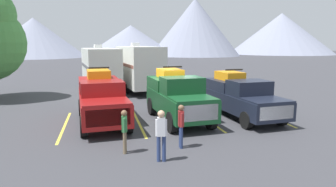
# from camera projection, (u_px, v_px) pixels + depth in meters

# --- Properties ---
(ground_plane) EXTENTS (240.00, 240.00, 0.00)m
(ground_plane) POSITION_uv_depth(u_px,v_px,m) (169.00, 117.00, 15.91)
(ground_plane) COLOR #38383D
(pickup_truck_a) EXTENTS (2.54, 5.92, 2.67)m
(pickup_truck_a) POSITION_uv_depth(u_px,v_px,m) (101.00, 98.00, 14.60)
(pickup_truck_a) COLOR maroon
(pickup_truck_a) RESTS_ON ground
(pickup_truck_b) EXTENTS (2.49, 5.38, 2.69)m
(pickup_truck_b) POSITION_uv_depth(u_px,v_px,m) (177.00, 96.00, 14.97)
(pickup_truck_b) COLOR #144723
(pickup_truck_b) RESTS_ON ground
(pickup_truck_c) EXTENTS (2.51, 5.69, 2.47)m
(pickup_truck_c) POSITION_uv_depth(u_px,v_px,m) (241.00, 96.00, 15.74)
(pickup_truck_c) COLOR black
(pickup_truck_c) RESTS_ON ground
(lot_stripe_a) EXTENTS (0.12, 5.50, 0.01)m
(lot_stripe_a) POSITION_uv_depth(u_px,v_px,m) (65.00, 126.00, 14.09)
(lot_stripe_a) COLOR gold
(lot_stripe_a) RESTS_ON ground
(lot_stripe_b) EXTENTS (0.12, 5.50, 0.01)m
(lot_stripe_b) POSITION_uv_depth(u_px,v_px,m) (138.00, 122.00, 14.84)
(lot_stripe_b) COLOR gold
(lot_stripe_b) RESTS_ON ground
(lot_stripe_c) EXTENTS (0.12, 5.50, 0.01)m
(lot_stripe_c) POSITION_uv_depth(u_px,v_px,m) (205.00, 118.00, 15.60)
(lot_stripe_c) COLOR gold
(lot_stripe_c) RESTS_ON ground
(lot_stripe_d) EXTENTS (0.12, 5.50, 0.01)m
(lot_stripe_d) POSITION_uv_depth(u_px,v_px,m) (265.00, 114.00, 16.36)
(lot_stripe_d) COLOR gold
(lot_stripe_d) RESTS_ON ground
(camper_trailer_a) EXTENTS (3.12, 7.73, 3.77)m
(camper_trailer_a) POSITION_uv_depth(u_px,v_px,m) (100.00, 68.00, 23.36)
(camper_trailer_a) COLOR silver
(camper_trailer_a) RESTS_ON ground
(camper_trailer_b) EXTENTS (3.31, 8.29, 3.91)m
(camper_trailer_b) POSITION_uv_depth(u_px,v_px,m) (139.00, 66.00, 23.99)
(camper_trailer_b) COLOR silver
(camper_trailer_b) RESTS_ON ground
(person_a) EXTENTS (0.22, 0.36, 1.64)m
(person_a) POSITION_uv_depth(u_px,v_px,m) (181.00, 123.00, 11.01)
(person_a) COLOR navy
(person_a) RESTS_ON ground
(person_b) EXTENTS (0.22, 0.34, 1.56)m
(person_b) POSITION_uv_depth(u_px,v_px,m) (124.00, 128.00, 10.48)
(person_b) COLOR #726047
(person_b) RESTS_ON ground
(person_c) EXTENTS (0.38, 0.24, 1.73)m
(person_c) POSITION_uv_depth(u_px,v_px,m) (161.00, 132.00, 9.71)
(person_c) COLOR navy
(person_c) RESTS_ON ground
(mountain_ridge) EXTENTS (143.11, 41.78, 17.58)m
(mountain_ridge) POSITION_uv_depth(u_px,v_px,m) (134.00, 32.00, 94.08)
(mountain_ridge) COLOR gray
(mountain_ridge) RESTS_ON ground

